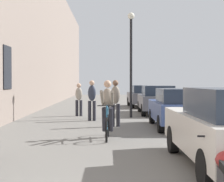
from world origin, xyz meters
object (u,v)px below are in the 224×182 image
object	(u,v)px
cyclist_on_bicycle	(107,111)
parked_car_fourth	(142,96)
pedestrian_far	(79,98)
parked_car_second	(177,108)
pedestrian_near	(115,100)
parked_car_third	(157,99)
street_lamp	(131,51)
pedestrian_mid	(92,98)

from	to	relation	value
cyclist_on_bicycle	parked_car_fourth	xyz separation A→B (m)	(2.34, 13.18, -0.06)
pedestrian_far	parked_car_second	xyz separation A→B (m)	(3.89, -4.65, -0.16)
cyclist_on_bicycle	pedestrian_far	size ratio (longest dim) A/B	1.10
pedestrian_near	parked_car_third	xyz separation A→B (m)	(2.26, 5.18, -0.21)
parked_car_fourth	pedestrian_far	bearing A→B (deg)	-120.74
pedestrian_far	parked_car_second	world-z (taller)	pedestrian_far
pedestrian_far	parked_car_fourth	distance (m)	7.27
pedestrian_far	street_lamp	size ratio (longest dim) A/B	0.33
pedestrian_near	street_lamp	size ratio (longest dim) A/B	0.35
parked_car_second	parked_car_third	xyz separation A→B (m)	(0.04, 5.64, 0.02)
street_lamp	pedestrian_near	bearing A→B (deg)	-103.11
pedestrian_mid	street_lamp	xyz separation A→B (m)	(1.77, 1.45, 2.13)
pedestrian_mid	parked_car_fourth	xyz separation A→B (m)	(2.99, 8.39, -0.23)
cyclist_on_bicycle	pedestrian_mid	xyz separation A→B (m)	(-0.66, 4.79, 0.17)
parked_car_third	street_lamp	bearing A→B (deg)	-130.69
parked_car_second	parked_car_fourth	size ratio (longest dim) A/B	0.98
pedestrian_near	pedestrian_mid	distance (m)	2.26
cyclist_on_bicycle	pedestrian_near	bearing A→B (deg)	83.71
parked_car_third	parked_car_fourth	world-z (taller)	parked_car_third
cyclist_on_bicycle	parked_car_fourth	distance (m)	13.39
parked_car_fourth	parked_car_third	bearing A→B (deg)	-87.60
parked_car_third	parked_car_fourth	xyz separation A→B (m)	(-0.22, 5.26, -0.02)
cyclist_on_bicycle	parked_car_third	world-z (taller)	cyclist_on_bicycle
parked_car_fourth	street_lamp	bearing A→B (deg)	-99.98
street_lamp	parked_car_third	xyz separation A→B (m)	(1.44, 1.68, -2.34)
street_lamp	cyclist_on_bicycle	bearing A→B (deg)	-100.15
parked_car_second	parked_car_fourth	bearing A→B (deg)	90.94
cyclist_on_bicycle	parked_car_fourth	size ratio (longest dim) A/B	0.43
parked_car_third	parked_car_fourth	size ratio (longest dim) A/B	1.02
pedestrian_far	cyclist_on_bicycle	bearing A→B (deg)	-78.76
street_lamp	parked_car_fourth	xyz separation A→B (m)	(1.22, 6.94, -2.36)
cyclist_on_bicycle	parked_car_third	distance (m)	8.32
cyclist_on_bicycle	parked_car_third	size ratio (longest dim) A/B	0.42
pedestrian_near	parked_car_fourth	size ratio (longest dim) A/B	0.42
cyclist_on_bicycle	street_lamp	size ratio (longest dim) A/B	0.36
parked_car_second	street_lamp	bearing A→B (deg)	109.45
parked_car_second	parked_car_fourth	distance (m)	10.90
parked_car_third	pedestrian_far	bearing A→B (deg)	-165.92
pedestrian_mid	parked_car_second	size ratio (longest dim) A/B	0.43
pedestrian_mid	pedestrian_far	xyz separation A→B (m)	(-0.72, 2.14, -0.08)
parked_car_second	pedestrian_mid	bearing A→B (deg)	141.68
pedestrian_far	parked_car_third	distance (m)	4.06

